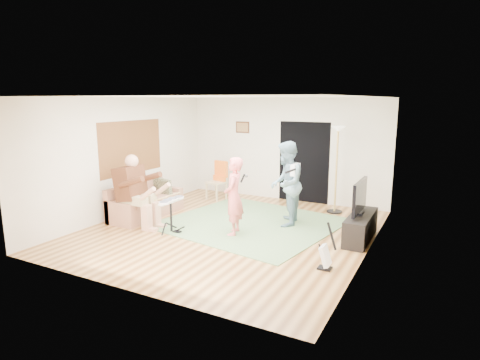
% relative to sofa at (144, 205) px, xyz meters
% --- Properties ---
extents(floor, '(6.00, 6.00, 0.00)m').
position_rel_sofa_xyz_m(floor, '(2.28, -0.00, -0.25)').
color(floor, brown).
rests_on(floor, ground).
extents(walls, '(5.50, 6.00, 2.70)m').
position_rel_sofa_xyz_m(walls, '(2.28, -0.00, 1.10)').
color(walls, beige).
rests_on(walls, floor).
extents(ceiling, '(6.00, 6.00, 0.00)m').
position_rel_sofa_xyz_m(ceiling, '(2.28, -0.00, 2.45)').
color(ceiling, white).
rests_on(ceiling, walls).
extents(window_blinds, '(0.00, 2.05, 2.05)m').
position_rel_sofa_xyz_m(window_blinds, '(-0.46, 0.20, 1.30)').
color(window_blinds, brown).
rests_on(window_blinds, walls).
extents(doorway, '(2.10, 0.00, 2.10)m').
position_rel_sofa_xyz_m(doorway, '(2.83, 2.99, 0.80)').
color(doorway, black).
rests_on(doorway, walls).
extents(picture_frame, '(0.42, 0.03, 0.32)m').
position_rel_sofa_xyz_m(picture_frame, '(1.03, 2.99, 1.65)').
color(picture_frame, '#3F2314').
rests_on(picture_frame, walls).
extents(area_rug, '(3.93, 3.76, 0.02)m').
position_rel_sofa_xyz_m(area_rug, '(2.45, 0.63, -0.24)').
color(area_rug, '#5A7D4C').
rests_on(area_rug, floor).
extents(sofa, '(0.76, 1.86, 0.75)m').
position_rel_sofa_xyz_m(sofa, '(0.00, 0.00, 0.00)').
color(sofa, '#A26C51').
rests_on(sofa, floor).
extents(drummer, '(0.99, 0.56, 1.53)m').
position_rel_sofa_xyz_m(drummer, '(0.43, -0.65, 0.35)').
color(drummer, '#512917').
rests_on(drummer, sofa).
extents(drum_kit, '(0.38, 0.69, 0.71)m').
position_rel_sofa_xyz_m(drum_kit, '(1.28, -0.65, 0.06)').
color(drum_kit, black).
rests_on(drum_kit, floor).
extents(singer, '(0.52, 0.65, 1.56)m').
position_rel_sofa_xyz_m(singer, '(2.48, -0.18, 0.53)').
color(singer, '#EA6566').
rests_on(singer, floor).
extents(microphone, '(0.06, 0.06, 0.24)m').
position_rel_sofa_xyz_m(microphone, '(2.68, -0.18, 0.91)').
color(microphone, black).
rests_on(microphone, singer).
extents(guitarist, '(0.87, 1.01, 1.80)m').
position_rel_sofa_xyz_m(guitarist, '(3.16, 0.87, 0.65)').
color(guitarist, '#6F93A3').
rests_on(guitarist, floor).
extents(guitar_held, '(0.15, 0.60, 0.26)m').
position_rel_sofa_xyz_m(guitar_held, '(3.36, 0.87, 0.98)').
color(guitar_held, white).
rests_on(guitar_held, guitarist).
extents(guitar_spare, '(0.28, 0.25, 0.78)m').
position_rel_sofa_xyz_m(guitar_spare, '(4.58, -0.99, -0.03)').
color(guitar_spare, black).
rests_on(guitar_spare, floor).
extents(torchiere_lamp, '(0.37, 0.37, 2.05)m').
position_rel_sofa_xyz_m(torchiere_lamp, '(3.85, 2.35, 1.16)').
color(torchiere_lamp, black).
rests_on(torchiere_lamp, floor).
extents(dining_chair, '(0.52, 0.54, 1.03)m').
position_rel_sofa_xyz_m(dining_chair, '(0.69, 2.15, 0.12)').
color(dining_chair, tan).
rests_on(dining_chair, floor).
extents(tv_cabinet, '(0.40, 1.40, 0.50)m').
position_rel_sofa_xyz_m(tv_cabinet, '(4.78, 0.68, -0.00)').
color(tv_cabinet, black).
rests_on(tv_cabinet, floor).
extents(television, '(0.06, 1.04, 0.62)m').
position_rel_sofa_xyz_m(television, '(4.73, 0.68, 0.60)').
color(television, black).
rests_on(television, tv_cabinet).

